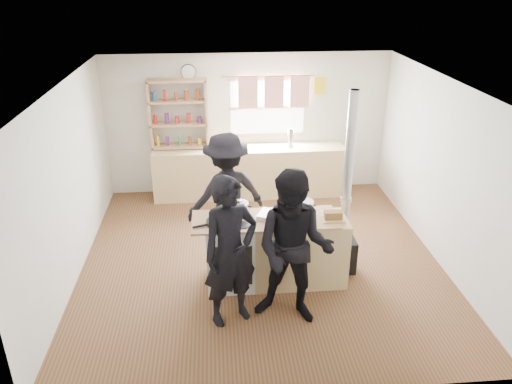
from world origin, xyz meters
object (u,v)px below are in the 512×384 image
skillet_greens (220,222)px  person_near_left (230,252)px  stockpot_stove (239,209)px  cooking_island (276,250)px  roast_tray (272,215)px  flue_heater (344,227)px  person_far (227,194)px  stockpot_counter (302,208)px  person_near_right (294,249)px  bread_board (333,216)px  thermos (291,138)px

skillet_greens → person_near_left: (0.10, -0.64, -0.05)m
stockpot_stove → cooking_island: bearing=-16.3°
roast_tray → flue_heater: (0.99, 0.18, -0.31)m
person_far → stockpot_counter: bearing=116.4°
roast_tray → stockpot_counter: (0.38, 0.04, 0.06)m
cooking_island → roast_tray: 0.50m
person_near_left → person_near_right: (0.71, -0.05, 0.03)m
stockpot_stove → person_far: size_ratio=0.14×
skillet_greens → stockpot_counter: 1.05m
stockpot_stove → bread_board: (1.16, -0.24, -0.04)m
thermos → cooking_island: bearing=-102.1°
stockpot_stove → bread_board: 1.19m
person_far → roast_tray: bearing=100.4°
stockpot_counter → person_near_left: 1.22m
roast_tray → skillet_greens: bearing=-171.4°
stockpot_stove → person_far: 0.78m
cooking_island → roast_tray: (-0.06, 0.01, 0.50)m
person_near_left → person_far: bearing=65.1°
thermos → person_far: 2.23m
flue_heater → person_near_right: 1.31m
thermos → cooking_island: size_ratio=0.16×
skillet_greens → bread_board: size_ratio=1.50×
roast_tray → person_near_left: 0.93m
thermos → person_near_left: (-1.20, -3.50, -0.15)m
stockpot_counter → person_near_left: bearing=-140.3°
thermos → person_near_left: 3.70m
roast_tray → person_far: 1.04m
flue_heater → person_near_right: flue_heater is taller
stockpot_counter → flue_heater: (0.61, 0.15, -0.37)m
thermos → skillet_greens: bearing=-114.6°
roast_tray → flue_heater: flue_heater is taller
bread_board → person_far: bearing=142.3°
person_near_right → person_near_left: bearing=-164.9°
cooking_island → person_near_right: (0.10, -0.78, 0.47)m
cooking_island → stockpot_stove: bearing=163.7°
flue_heater → skillet_greens: bearing=-170.3°
person_near_left → stockpot_counter: bearing=15.2°
skillet_greens → person_near_left: bearing=-80.8°
stockpot_stove → stockpot_counter: 0.79m
bread_board → flue_heater: size_ratio=0.11×
person_near_left → person_far: size_ratio=1.02×
stockpot_stove → flue_heater: flue_heater is taller
stockpot_stove → person_near_left: person_near_left is taller
thermos → cooking_island: thermos is taller
stockpot_stove → stockpot_counter: bearing=-6.4°
flue_heater → person_near_right: bearing=-130.6°
stockpot_counter → person_near_left: person_near_left is taller
stockpot_counter → person_far: 1.26m
stockpot_counter → bread_board: bearing=-22.5°
skillet_greens → stockpot_stove: 0.34m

